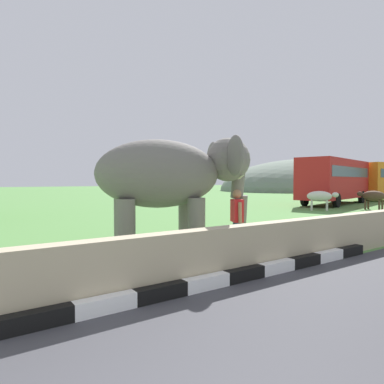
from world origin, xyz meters
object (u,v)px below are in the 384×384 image
elephant (173,176)px  person_handler (237,218)px  cow_near (320,197)px  cow_far (373,196)px  bus_red (335,178)px

elephant → person_handler: 1.96m
cow_near → cow_far: (3.16, -1.70, 0.00)m
cow_near → cow_far: bearing=-28.3°
elephant → bus_red: bearing=21.9°
bus_red → elephant: bearing=-158.1°
person_handler → cow_far: person_handler is taller
person_handler → cow_near: person_handler is taller
bus_red → cow_far: size_ratio=5.35×
bus_red → cow_near: (-5.83, -2.63, -1.21)m
person_handler → cow_near: 14.32m
bus_red → cow_far: bearing=-121.6°
elephant → cow_far: elephant is taller
person_handler → cow_far: size_ratio=0.87×
person_handler → bus_red: 20.74m
person_handler → cow_near: bearing=26.0°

